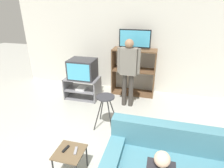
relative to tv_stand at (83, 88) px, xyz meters
The scene contains 10 objects.
wall_back 1.68m from the tv_stand, 42.48° to the left, with size 6.40×0.06×2.60m.
tv_stand is the anchor object (origin of this frame).
television_main 0.53m from the tv_stand, 35.92° to the left, with size 0.67×0.55×0.50m.
media_shelf 1.45m from the tv_stand, 25.15° to the left, with size 1.16×0.46×1.26m.
television_flat 1.86m from the tv_stand, 26.30° to the left, with size 0.81×0.20×0.50m.
folding_stool 1.50m from the tv_stand, 48.58° to the right, with size 0.41×0.42×0.69m.
snack_table 2.51m from the tv_stand, 71.09° to the right, with size 0.41×0.41×0.42m.
remote_control_black 2.47m from the tv_stand, 72.42° to the right, with size 0.04×0.14×0.02m, color black.
remote_control_white 2.52m from the tv_stand, 69.05° to the right, with size 0.04×0.14×0.02m, color gray.
person_standing_adult 1.45m from the tv_stand, ahead, with size 0.53×0.20×1.65m.
Camera 1 is at (0.95, -1.04, 2.36)m, focal length 30.00 mm.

